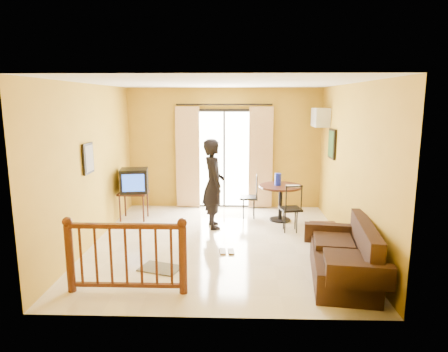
{
  "coord_description": "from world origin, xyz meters",
  "views": [
    {
      "loc": [
        0.3,
        -6.8,
        2.53
      ],
      "look_at": [
        0.07,
        0.2,
        1.19
      ],
      "focal_mm": 32.0,
      "sensor_mm": 36.0,
      "label": 1
    }
  ],
  "objects_px": {
    "dining_table": "(281,193)",
    "standing_person": "(213,184)",
    "television": "(134,181)",
    "sofa": "(346,259)",
    "coffee_table": "(326,235)"
  },
  "relations": [
    {
      "from": "standing_person",
      "to": "television",
      "type": "bearing_deg",
      "value": 59.26
    },
    {
      "from": "coffee_table",
      "to": "sofa",
      "type": "bearing_deg",
      "value": -89.8
    },
    {
      "from": "television",
      "to": "standing_person",
      "type": "xyz_separation_m",
      "value": [
        1.7,
        -0.49,
        0.04
      ]
    },
    {
      "from": "coffee_table",
      "to": "sofa",
      "type": "distance_m",
      "value": 1.25
    },
    {
      "from": "television",
      "to": "dining_table",
      "type": "distance_m",
      "value": 3.1
    },
    {
      "from": "dining_table",
      "to": "sofa",
      "type": "xyz_separation_m",
      "value": [
        0.63,
        -2.85,
        -0.29
      ]
    },
    {
      "from": "television",
      "to": "standing_person",
      "type": "relative_size",
      "value": 0.36
    },
    {
      "from": "coffee_table",
      "to": "standing_person",
      "type": "xyz_separation_m",
      "value": [
        -2.02,
        1.1,
        0.65
      ]
    },
    {
      "from": "coffee_table",
      "to": "standing_person",
      "type": "distance_m",
      "value": 2.39
    },
    {
      "from": "sofa",
      "to": "standing_person",
      "type": "xyz_separation_m",
      "value": [
        -2.02,
        2.35,
        0.58
      ]
    },
    {
      "from": "television",
      "to": "standing_person",
      "type": "bearing_deg",
      "value": -25.41
    },
    {
      "from": "dining_table",
      "to": "sofa",
      "type": "height_order",
      "value": "sofa"
    },
    {
      "from": "dining_table",
      "to": "sofa",
      "type": "distance_m",
      "value": 2.93
    },
    {
      "from": "sofa",
      "to": "standing_person",
      "type": "height_order",
      "value": "standing_person"
    },
    {
      "from": "dining_table",
      "to": "standing_person",
      "type": "distance_m",
      "value": 1.5
    }
  ]
}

